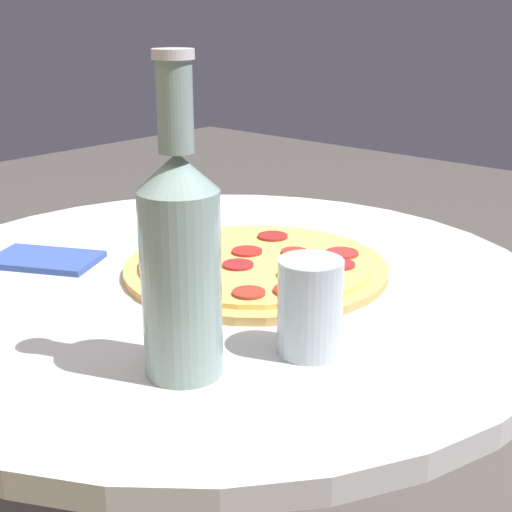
% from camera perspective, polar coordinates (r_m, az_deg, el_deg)
% --- Properties ---
extents(table, '(0.80, 0.80, 0.71)m').
position_cam_1_polar(table, '(0.95, -3.11, -12.61)').
color(table, silver).
rests_on(table, ground_plane).
extents(pizza, '(0.32, 0.32, 0.02)m').
position_cam_1_polar(pizza, '(0.87, 0.05, -0.76)').
color(pizza, tan).
rests_on(pizza, table).
extents(beer_bottle, '(0.07, 0.07, 0.28)m').
position_cam_1_polar(beer_bottle, '(0.60, -6.06, -0.08)').
color(beer_bottle, gray).
rests_on(beer_bottle, table).
extents(drinking_glass, '(0.06, 0.06, 0.09)m').
position_cam_1_polar(drinking_glass, '(0.66, 4.32, -4.07)').
color(drinking_glass, '#ADBCC6').
rests_on(drinking_glass, table).
extents(napkin, '(0.16, 0.13, 0.01)m').
position_cam_1_polar(napkin, '(0.95, -16.52, -0.27)').
color(napkin, '#334C99').
rests_on(napkin, table).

